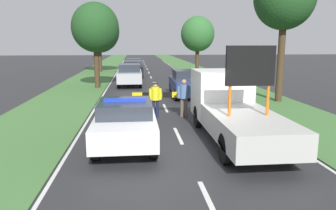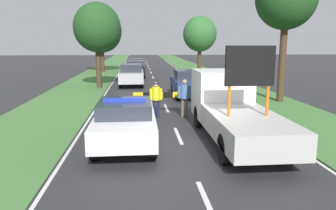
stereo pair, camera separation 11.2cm
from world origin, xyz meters
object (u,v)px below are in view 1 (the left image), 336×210
object	(u,v)px
traffic_cone_near_police	(199,104)
traffic_cone_near_truck	(154,102)
queued_car_hatch_blue	(187,83)
police_car	(126,121)
work_truck	(231,107)
roadside_tree_near_left	(99,31)
queued_car_suv_grey	(134,64)
traffic_cone_centre_front	(207,102)
road_barrier	(162,96)
roadside_tree_mid_left	(95,28)
police_officer	(155,97)
pedestrian_civilian	(184,95)
queued_car_sedan_silver	(130,75)
queued_car_sedan_black	(133,69)
roadside_tree_mid_right	(198,34)

from	to	relation	value
traffic_cone_near_police	traffic_cone_near_truck	world-z (taller)	traffic_cone_near_police
queued_car_hatch_blue	police_car	bearing A→B (deg)	69.57
work_truck	roadside_tree_near_left	distance (m)	28.25
traffic_cone_near_truck	queued_car_suv_grey	world-z (taller)	queued_car_suv_grey
work_truck	queued_car_suv_grey	bearing A→B (deg)	-82.19
traffic_cone_centre_front	road_barrier	bearing A→B (deg)	-150.11
roadside_tree_mid_left	work_truck	bearing A→B (deg)	-65.34
police_car	roadside_tree_near_left	distance (m)	28.14
police_officer	queued_car_hatch_blue	xyz separation A→B (m)	(2.27, 5.45, -0.09)
road_barrier	roadside_tree_near_left	xyz separation A→B (m)	(-5.19, 23.04, 3.70)
police_car	traffic_cone_centre_front	bearing A→B (deg)	55.82
pedestrian_civilian	queued_car_sedan_silver	xyz separation A→B (m)	(-2.57, 11.18, -0.13)
roadside_tree_near_left	road_barrier	bearing A→B (deg)	-77.31
road_barrier	queued_car_sedan_black	xyz separation A→B (m)	(-1.42, 16.63, 0.01)
police_car	queued_car_sedan_silver	size ratio (longest dim) A/B	1.01
traffic_cone_near_police	queued_car_hatch_blue	world-z (taller)	queued_car_hatch_blue
police_officer	roadside_tree_mid_left	bearing A→B (deg)	-59.99
pedestrian_civilian	traffic_cone_centre_front	distance (m)	2.74
work_truck	roadside_tree_mid_right	bearing A→B (deg)	-96.95
work_truck	police_officer	distance (m)	4.11
queued_car_sedan_silver	roadside_tree_mid_right	size ratio (longest dim) A/B	0.77
traffic_cone_near_police	roadside_tree_mid_right	bearing A→B (deg)	79.60
traffic_cone_centre_front	queued_car_sedan_black	world-z (taller)	queued_car_sedan_black
traffic_cone_centre_front	queued_car_hatch_blue	distance (m)	3.40
roadside_tree_near_left	work_truck	bearing A→B (deg)	-74.94
police_officer	road_barrier	bearing A→B (deg)	-105.83
traffic_cone_near_truck	roadside_tree_mid_left	distance (m)	9.52
work_truck	queued_car_sedan_black	distance (m)	20.96
queued_car_suv_grey	roadside_tree_mid_left	bearing A→B (deg)	79.70
traffic_cone_centre_front	queued_car_hatch_blue	world-z (taller)	queued_car_hatch_blue
roadside_tree_mid_right	queued_car_sedan_black	bearing A→B (deg)	-168.16
work_truck	traffic_cone_near_truck	xyz separation A→B (m)	(-2.42, 5.48, -0.77)
queued_car_hatch_blue	queued_car_sedan_black	bearing A→B (deg)	-74.40
traffic_cone_centre_front	roadside_tree_near_left	world-z (taller)	roadside_tree_near_left
police_car	roadside_tree_mid_right	distance (m)	23.77
police_car	road_barrier	xyz separation A→B (m)	(1.56, 4.61, 0.04)
work_truck	traffic_cone_near_truck	size ratio (longest dim) A/B	10.26
pedestrian_civilian	roadside_tree_mid_right	size ratio (longest dim) A/B	0.29
traffic_cone_near_truck	work_truck	bearing A→B (deg)	-66.18
work_truck	road_barrier	distance (m)	4.55
traffic_cone_near_police	work_truck	bearing A→B (deg)	-86.48
roadside_tree_near_left	roadside_tree_mid_right	world-z (taller)	roadside_tree_near_left
road_barrier	traffic_cone_centre_front	bearing A→B (deg)	34.51
traffic_cone_centre_front	queued_car_sedan_silver	size ratio (longest dim) A/B	0.12
queued_car_sedan_black	roadside_tree_mid_right	xyz separation A→B (m)	(6.47, 1.36, 3.28)
police_officer	queued_car_suv_grey	size ratio (longest dim) A/B	0.37
police_officer	traffic_cone_near_truck	bearing A→B (deg)	-81.10
police_car	road_barrier	bearing A→B (deg)	70.70
police_car	queued_car_sedan_silver	distance (m)	15.01
queued_car_hatch_blue	roadside_tree_mid_left	size ratio (longest dim) A/B	0.68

